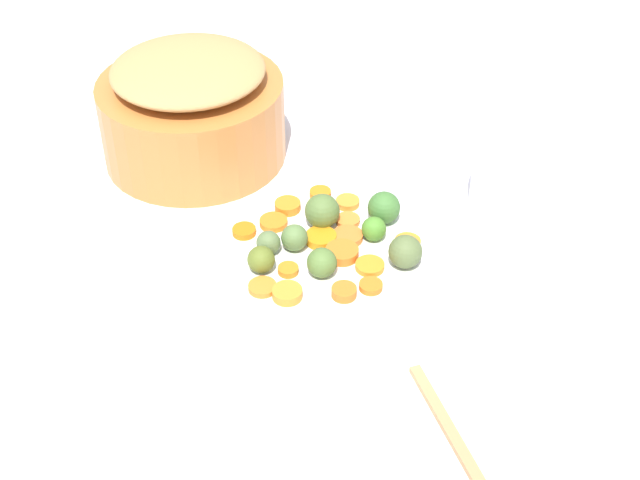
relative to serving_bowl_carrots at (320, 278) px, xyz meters
The scene contains 29 objects.
tabletop 0.07m from the serving_bowl_carrots, 17.82° to the left, with size 2.40×2.40×0.02m, color silver.
serving_bowl_carrots is the anchor object (origin of this frame).
metal_pot 0.40m from the serving_bowl_carrots, 15.42° to the right, with size 0.28×0.28×0.13m, color #C67635.
stuffing_mound 0.41m from the serving_bowl_carrots, 15.42° to the right, with size 0.23×0.23×0.04m, color tan.
carrot_slice_0 0.11m from the serving_bowl_carrots, 95.08° to the left, with size 0.03×0.03×0.01m, color orange.
carrot_slice_1 0.11m from the serving_bowl_carrots, 44.60° to the right, with size 0.03×0.03×0.01m, color orange.
carrot_slice_2 0.12m from the serving_bowl_carrots, 134.31° to the right, with size 0.03×0.03×0.01m, color orange.
carrot_slice_3 0.10m from the serving_bowl_carrots, 15.45° to the right, with size 0.03×0.03×0.01m, color orange.
carrot_slice_4 0.10m from the serving_bowl_carrots, 68.92° to the right, with size 0.03×0.03×0.01m, color orange.
carrot_slice_5 0.07m from the serving_bowl_carrots, 111.90° to the right, with size 0.04×0.04×0.01m, color orange.
carrot_slice_6 0.11m from the serving_bowl_carrots, 113.25° to the left, with size 0.03×0.03×0.01m, color orange.
carrot_slice_7 0.06m from the serving_bowl_carrots, 51.33° to the right, with size 0.04×0.04×0.01m, color orange.
carrot_slice_8 0.09m from the serving_bowl_carrots, 12.54° to the left, with size 0.03×0.03×0.01m, color orange.
carrot_slice_9 0.06m from the serving_bowl_carrots, 169.79° to the right, with size 0.04×0.04×0.01m, color orange.
carrot_slice_10 0.08m from the serving_bowl_carrots, 80.87° to the right, with size 0.03×0.03×0.01m, color orange.
carrot_slice_11 0.08m from the serving_bowl_carrots, 97.54° to the left, with size 0.02×0.02×0.01m, color orange.
carrot_slice_12 0.11m from the serving_bowl_carrots, 152.84° to the left, with size 0.03×0.03×0.01m, color orange.
carrot_slice_13 0.11m from the serving_bowl_carrots, 30.60° to the left, with size 0.03×0.03×0.01m, color orange.
carrot_slice_14 0.09m from the serving_bowl_carrots, 168.88° to the right, with size 0.03×0.03×0.01m, color orange.
carrot_slice_15 0.11m from the serving_bowl_carrots, behind, with size 0.03×0.03×0.01m, color orange.
brussels_sprout_0 0.08m from the serving_bowl_carrots, 138.04° to the left, with size 0.03×0.03×0.03m, color #547434.
brussels_sprout_1 0.12m from the serving_bowl_carrots, 153.06° to the right, with size 0.04×0.04×0.04m, color #596C3B.
brussels_sprout_2 0.12m from the serving_bowl_carrots, 101.53° to the right, with size 0.04×0.04×0.04m, color #427533.
brussels_sprout_3 0.08m from the serving_bowl_carrots, 48.10° to the right, with size 0.04×0.04×0.04m, color #547035.
brussels_sprout_4 0.09m from the serving_bowl_carrots, 53.07° to the left, with size 0.03×0.03×0.03m, color #5C7241.
brussels_sprout_5 0.07m from the serving_bowl_carrots, 51.55° to the left, with size 0.03×0.03×0.03m, color #5A7940.
brussels_sprout_6 0.09m from the serving_bowl_carrots, 121.11° to the right, with size 0.03×0.03×0.03m, color #4C892B.
brussels_sprout_7 0.10m from the serving_bowl_carrots, 78.05° to the left, with size 0.03×0.03×0.03m, color #5E6C25.
casserole_dish 0.38m from the serving_bowl_carrots, 101.39° to the right, with size 0.21×0.21×0.09m, color white.
Camera 1 is at (-0.62, 0.56, 0.79)m, focal length 50.13 mm.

